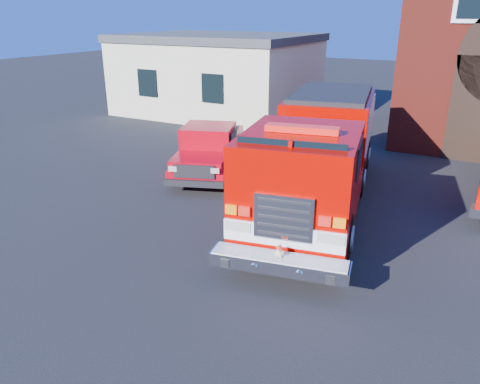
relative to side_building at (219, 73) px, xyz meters
The scene contains 4 objects.
ground 15.96m from the side_building, 55.30° to the right, with size 100.00×100.00×0.00m, color black.
side_building is the anchor object (origin of this frame).
fire_engine 14.75m from the side_building, 47.91° to the right, with size 4.56×10.29×3.07m.
pickup_truck 11.23m from the side_building, 61.12° to the right, with size 3.62×5.65×1.74m.
Camera 1 is at (5.12, -10.72, 5.46)m, focal length 35.00 mm.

